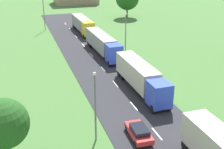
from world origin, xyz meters
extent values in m
cube|color=#2B2B30|center=(0.00, 24.50, 0.03)|extent=(10.00, 140.00, 0.06)
cube|color=white|center=(0.00, 24.68, 0.07)|extent=(0.16, 2.40, 0.01)
cube|color=white|center=(0.00, 31.17, 0.07)|extent=(0.16, 2.40, 0.01)
cube|color=white|center=(0.00, 38.21, 0.07)|extent=(0.16, 2.40, 0.01)
cube|color=white|center=(0.00, 44.74, 0.07)|extent=(0.16, 2.40, 0.01)
cube|color=white|center=(0.00, 52.43, 0.07)|extent=(0.16, 2.40, 0.01)
cube|color=white|center=(0.00, 59.06, 0.07)|extent=(0.16, 2.40, 0.01)
cube|color=white|center=(0.00, 66.14, 0.07)|extent=(0.16, 2.40, 0.01)
cube|color=white|center=(0.00, 73.76, 0.07)|extent=(0.16, 2.40, 0.01)
cube|color=white|center=(0.00, 80.42, 0.07)|extent=(0.16, 2.40, 0.01)
cylinder|color=black|center=(3.47, 20.29, 0.56)|extent=(0.36, 1.00, 1.00)
cylinder|color=black|center=(3.46, 21.39, 0.56)|extent=(0.36, 1.00, 1.00)
cylinder|color=black|center=(1.36, 21.37, 0.56)|extent=(0.36, 1.00, 1.00)
cube|color=blue|center=(2.56, 29.62, 2.05)|extent=(2.46, 2.72, 2.99)
cube|color=black|center=(2.57, 28.33, 2.59)|extent=(2.10, 0.11, 1.31)
cube|color=beige|center=(2.52, 36.48, 2.32)|extent=(2.56, 10.35, 2.93)
cube|color=black|center=(2.52, 36.48, 0.66)|extent=(0.96, 9.82, 0.24)
cylinder|color=black|center=(3.62, 28.95, 0.56)|extent=(0.36, 1.00, 1.00)
cylinder|color=black|center=(1.52, 28.93, 0.56)|extent=(0.36, 1.00, 1.00)
cylinder|color=black|center=(3.55, 39.59, 0.56)|extent=(0.36, 1.00, 1.00)
cylinder|color=black|center=(1.45, 39.58, 0.56)|extent=(0.36, 1.00, 1.00)
cylinder|color=black|center=(3.54, 40.83, 0.56)|extent=(0.36, 1.00, 1.00)
cylinder|color=black|center=(1.44, 40.82, 0.56)|extent=(0.36, 1.00, 1.00)
cube|color=blue|center=(2.36, 46.12, 2.06)|extent=(2.51, 2.64, 2.99)
cube|color=black|center=(2.39, 44.89, 2.59)|extent=(2.10, 0.16, 1.32)
cube|color=gray|center=(2.15, 53.64, 2.24)|extent=(2.82, 11.82, 2.75)
cube|color=black|center=(2.15, 53.64, 0.66)|extent=(1.21, 11.19, 0.24)
cylinder|color=black|center=(3.43, 45.51, 0.56)|extent=(0.38, 1.01, 1.00)
cylinder|color=black|center=(1.33, 45.45, 0.56)|extent=(0.38, 1.01, 1.00)
cylinder|color=black|center=(3.11, 57.19, 0.56)|extent=(0.38, 1.01, 1.00)
cylinder|color=black|center=(1.01, 57.13, 0.56)|extent=(0.38, 1.01, 1.00)
cylinder|color=black|center=(3.07, 58.60, 0.56)|extent=(0.38, 1.01, 1.00)
cylinder|color=black|center=(0.97, 58.54, 0.56)|extent=(0.38, 1.01, 1.00)
cube|color=yellow|center=(2.46, 64.59, 2.06)|extent=(2.50, 2.68, 3.00)
cube|color=black|center=(2.49, 63.34, 2.60)|extent=(2.10, 0.15, 1.32)
cube|color=gray|center=(2.31, 71.10, 2.20)|extent=(2.72, 9.76, 2.67)
cube|color=black|center=(2.31, 71.10, 0.66)|extent=(1.11, 9.24, 0.24)
cylinder|color=black|center=(3.52, 63.96, 0.56)|extent=(0.37, 1.01, 1.00)
cylinder|color=black|center=(1.42, 63.91, 0.56)|extent=(0.37, 1.01, 1.00)
cylinder|color=black|center=(3.29, 74.03, 0.56)|extent=(0.37, 1.01, 1.00)
cylinder|color=black|center=(1.19, 73.99, 0.56)|extent=(0.37, 1.01, 1.00)
cylinder|color=black|center=(3.27, 75.20, 0.56)|extent=(0.37, 1.01, 1.00)
cylinder|color=black|center=(1.17, 75.15, 0.56)|extent=(0.37, 1.01, 1.00)
cube|color=red|center=(-2.12, 24.66, 0.66)|extent=(1.95, 4.17, 0.55)
cube|color=black|center=(-2.13, 24.45, 1.17)|extent=(1.59, 2.36, 0.47)
cylinder|color=black|center=(-2.84, 26.09, 0.38)|extent=(0.25, 0.65, 0.64)
cylinder|color=black|center=(-1.27, 26.02, 0.38)|extent=(0.25, 0.65, 0.64)
cylinder|color=black|center=(-2.96, 23.30, 0.38)|extent=(0.25, 0.65, 0.64)
cylinder|color=black|center=(-1.39, 23.23, 0.38)|extent=(0.25, 0.65, 0.64)
cylinder|color=slate|center=(-6.36, 25.75, 3.58)|extent=(0.18, 0.18, 7.16)
sphere|color=silver|center=(-6.36, 25.75, 7.28)|extent=(0.36, 0.36, 0.36)
cylinder|color=slate|center=(5.83, 49.91, 3.85)|extent=(0.18, 0.18, 7.70)
sphere|color=silver|center=(5.83, 49.91, 7.82)|extent=(0.36, 0.36, 0.36)
cylinder|color=slate|center=(-5.96, 74.76, 4.23)|extent=(0.18, 0.18, 8.47)
cylinder|color=#513823|center=(18.86, 83.42, 1.51)|extent=(0.44, 0.44, 3.02)
sphere|color=#23561E|center=(-14.67, 22.87, 5.14)|extent=(4.16, 4.16, 4.16)
camera|label=1|loc=(-12.83, 0.64, 17.73)|focal=48.09mm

